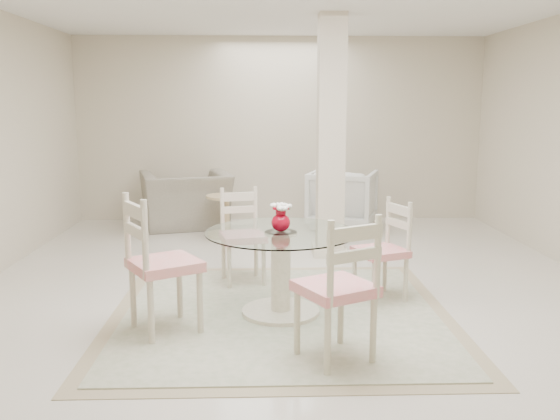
{
  "coord_description": "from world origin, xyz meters",
  "views": [
    {
      "loc": [
        -0.28,
        -5.37,
        1.73
      ],
      "look_at": [
        -0.13,
        -0.48,
        0.85
      ],
      "focal_mm": 38.0,
      "sensor_mm": 36.0,
      "label": 1
    }
  ],
  "objects_px": {
    "dining_table": "(281,273)",
    "armchair_white": "(343,199)",
    "dining_chair_north": "(241,228)",
    "dining_chair_west": "(155,254)",
    "recliner_taupe": "(186,200)",
    "dining_chair_south": "(342,279)",
    "side_table": "(227,218)",
    "dining_chair_east": "(387,243)",
    "column": "(331,138)",
    "red_vase": "(281,217)"
  },
  "relations": [
    {
      "from": "dining_table",
      "to": "armchair_white",
      "type": "distance_m",
      "value": 3.64
    },
    {
      "from": "dining_chair_north",
      "to": "dining_chair_west",
      "type": "distance_m",
      "value": 1.46
    },
    {
      "from": "dining_chair_west",
      "to": "recliner_taupe",
      "type": "bearing_deg",
      "value": -26.98
    },
    {
      "from": "dining_chair_south",
      "to": "dining_table",
      "type": "bearing_deg",
      "value": -96.87
    },
    {
      "from": "armchair_white",
      "to": "side_table",
      "type": "bearing_deg",
      "value": 37.22
    },
    {
      "from": "dining_chair_west",
      "to": "side_table",
      "type": "bearing_deg",
      "value": -36.65
    },
    {
      "from": "dining_chair_east",
      "to": "recliner_taupe",
      "type": "xyz_separation_m",
      "value": [
        -2.17,
        3.25,
        -0.13
      ]
    },
    {
      "from": "column",
      "to": "recliner_taupe",
      "type": "distance_m",
      "value": 2.65
    },
    {
      "from": "red_vase",
      "to": "armchair_white",
      "type": "relative_size",
      "value": 0.26
    },
    {
      "from": "red_vase",
      "to": "dining_chair_north",
      "type": "relative_size",
      "value": 0.23
    },
    {
      "from": "column",
      "to": "red_vase",
      "type": "distance_m",
      "value": 2.14
    },
    {
      "from": "armchair_white",
      "to": "column",
      "type": "bearing_deg",
      "value": 95.44
    },
    {
      "from": "dining_table",
      "to": "dining_chair_south",
      "type": "distance_m",
      "value": 1.05
    },
    {
      "from": "recliner_taupe",
      "to": "side_table",
      "type": "bearing_deg",
      "value": 117.67
    },
    {
      "from": "dining_chair_east",
      "to": "dining_chair_south",
      "type": "relative_size",
      "value": 0.88
    },
    {
      "from": "column",
      "to": "dining_chair_south",
      "type": "distance_m",
      "value": 3.04
    },
    {
      "from": "dining_table",
      "to": "dining_chair_east",
      "type": "relative_size",
      "value": 1.24
    },
    {
      "from": "dining_chair_east",
      "to": "recliner_taupe",
      "type": "height_order",
      "value": "dining_chair_east"
    },
    {
      "from": "recliner_taupe",
      "to": "side_table",
      "type": "distance_m",
      "value": 0.9
    },
    {
      "from": "side_table",
      "to": "red_vase",
      "type": "bearing_deg",
      "value": -78.3
    },
    {
      "from": "column",
      "to": "dining_chair_west",
      "type": "xyz_separation_m",
      "value": [
        -1.58,
        -2.35,
        -0.73
      ]
    },
    {
      "from": "red_vase",
      "to": "recliner_taupe",
      "type": "bearing_deg",
      "value": 108.7
    },
    {
      "from": "dining_table",
      "to": "recliner_taupe",
      "type": "bearing_deg",
      "value": 108.69
    },
    {
      "from": "dining_chair_north",
      "to": "red_vase",
      "type": "bearing_deg",
      "value": -82.74
    },
    {
      "from": "dining_table",
      "to": "red_vase",
      "type": "distance_m",
      "value": 0.46
    },
    {
      "from": "red_vase",
      "to": "column",
      "type": "bearing_deg",
      "value": 72.4
    },
    {
      "from": "dining_chair_south",
      "to": "side_table",
      "type": "xyz_separation_m",
      "value": [
        -0.98,
        3.92,
        -0.34
      ]
    },
    {
      "from": "dining_chair_south",
      "to": "recliner_taupe",
      "type": "distance_m",
      "value": 4.84
    },
    {
      "from": "column",
      "to": "side_table",
      "type": "relative_size",
      "value": 4.89
    },
    {
      "from": "dining_chair_south",
      "to": "side_table",
      "type": "height_order",
      "value": "dining_chair_south"
    },
    {
      "from": "column",
      "to": "side_table",
      "type": "xyz_separation_m",
      "value": [
        -1.24,
        0.99,
        -1.09
      ]
    },
    {
      "from": "dining_chair_west",
      "to": "side_table",
      "type": "height_order",
      "value": "dining_chair_west"
    },
    {
      "from": "dining_chair_east",
      "to": "dining_chair_north",
      "type": "distance_m",
      "value": 1.43
    },
    {
      "from": "side_table",
      "to": "column",
      "type": "bearing_deg",
      "value": -38.51
    },
    {
      "from": "armchair_white",
      "to": "dining_chair_north",
      "type": "bearing_deg",
      "value": 80.98
    },
    {
      "from": "column",
      "to": "dining_table",
      "type": "xyz_separation_m",
      "value": [
        -0.63,
        -1.98,
        -0.99
      ]
    },
    {
      "from": "dining_chair_east",
      "to": "dining_table",
      "type": "bearing_deg",
      "value": -90.93
    },
    {
      "from": "dining_chair_east",
      "to": "recliner_taupe",
      "type": "bearing_deg",
      "value": -168.03
    },
    {
      "from": "column",
      "to": "dining_chair_north",
      "type": "bearing_deg",
      "value": -133.7
    },
    {
      "from": "side_table",
      "to": "dining_chair_south",
      "type": "bearing_deg",
      "value": -75.89
    },
    {
      "from": "recliner_taupe",
      "to": "side_table",
      "type": "xyz_separation_m",
      "value": [
        0.61,
        -0.65,
        -0.13
      ]
    },
    {
      "from": "dining_chair_north",
      "to": "dining_chair_west",
      "type": "bearing_deg",
      "value": -127.44
    },
    {
      "from": "red_vase",
      "to": "recliner_taupe",
      "type": "height_order",
      "value": "red_vase"
    },
    {
      "from": "dining_chair_south",
      "to": "dining_chair_west",
      "type": "bearing_deg",
      "value": -51.69
    },
    {
      "from": "dining_table",
      "to": "dining_chair_east",
      "type": "xyz_separation_m",
      "value": [
        0.95,
        0.36,
        0.16
      ]
    },
    {
      "from": "recliner_taupe",
      "to": "armchair_white",
      "type": "relative_size",
      "value": 1.32
    },
    {
      "from": "dining_chair_west",
      "to": "armchair_white",
      "type": "height_order",
      "value": "dining_chair_west"
    },
    {
      "from": "dining_chair_south",
      "to": "recliner_taupe",
      "type": "relative_size",
      "value": 0.95
    },
    {
      "from": "dining_table",
      "to": "recliner_taupe",
      "type": "height_order",
      "value": "recliner_taupe"
    },
    {
      "from": "dining_chair_north",
      "to": "dining_table",
      "type": "bearing_deg",
      "value": -82.78
    }
  ]
}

